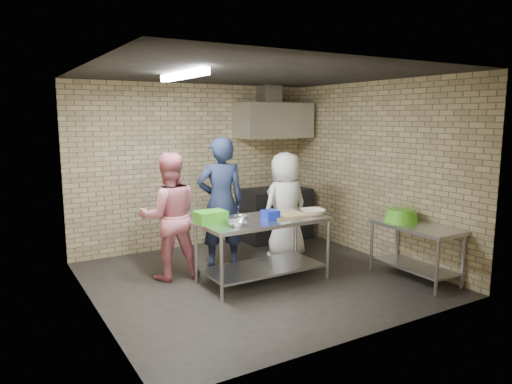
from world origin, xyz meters
TOP-DOWN VIEW (x-y plane):
  - floor at (0.00, 0.00)m, footprint 4.20×4.20m
  - ceiling at (0.00, 0.00)m, footprint 4.20×4.20m
  - back_wall at (0.00, 2.00)m, footprint 4.20×0.06m
  - front_wall at (0.00, -2.00)m, footprint 4.20×0.06m
  - left_wall at (-2.10, 0.00)m, footprint 0.06×4.00m
  - right_wall at (2.10, 0.00)m, footprint 0.06×4.00m
  - prep_table at (0.03, -0.10)m, footprint 1.69×0.85m
  - side_counter at (1.80, -1.10)m, footprint 0.60×1.20m
  - stove at (1.35, 1.65)m, footprint 1.20×0.70m
  - range_hood at (1.35, 1.70)m, footprint 1.30×0.60m
  - hood_duct at (1.35, 1.85)m, footprint 0.35×0.30m
  - wall_shelf at (1.65, 1.89)m, footprint 0.80×0.20m
  - fluorescent_fixture at (-1.00, 0.00)m, footprint 0.10×1.25m
  - green_crate at (-0.67, 0.02)m, footprint 0.38×0.28m
  - blue_tub at (0.08, -0.20)m, footprint 0.19×0.19m
  - cutting_board at (0.38, -0.12)m, footprint 0.52×0.40m
  - mixing_bowl_a at (-0.47, -0.30)m, footprint 0.32×0.32m
  - mixing_bowl_b at (-0.27, -0.05)m, footprint 0.25×0.25m
  - ceramic_bowl at (0.73, -0.25)m, footprint 0.39×0.39m
  - green_basin at (1.78, -0.85)m, footprint 0.46×0.46m
  - bottle_red at (1.40, 1.89)m, footprint 0.07×0.07m
  - bottle_green at (1.80, 1.89)m, footprint 0.06×0.06m
  - man_navy at (-0.16, 0.74)m, footprint 0.79×0.63m
  - woman_pink at (-0.99, 0.64)m, footprint 0.93×0.78m
  - woman_white at (0.85, 0.59)m, footprint 0.84×0.58m

SIDE VIEW (x-z plane):
  - floor at x=0.00m, z-range 0.00..0.00m
  - side_counter at x=1.80m, z-range 0.00..0.75m
  - prep_table at x=0.03m, z-range 0.00..0.85m
  - stove at x=1.35m, z-range 0.00..0.90m
  - woman_white at x=0.85m, z-range 0.00..1.64m
  - green_basin at x=1.78m, z-range 0.75..0.92m
  - woman_pink at x=-0.99m, z-range 0.00..1.70m
  - cutting_board at x=0.38m, z-range 0.85..0.88m
  - mixing_bowl_b at x=-0.27m, z-range 0.85..0.91m
  - mixing_bowl_a at x=-0.47m, z-range 0.85..0.91m
  - ceramic_bowl at x=0.73m, z-range 0.85..0.93m
  - blue_tub at x=0.08m, z-range 0.85..0.97m
  - green_crate at x=-0.67m, z-range 0.85..1.00m
  - man_navy at x=-0.16m, z-range 0.00..1.88m
  - back_wall at x=0.00m, z-range 0.00..2.70m
  - front_wall at x=0.00m, z-range 0.00..2.70m
  - left_wall at x=-2.10m, z-range 0.00..2.70m
  - right_wall at x=2.10m, z-range 0.00..2.70m
  - wall_shelf at x=1.65m, z-range 1.90..1.94m
  - bottle_green at x=1.80m, z-range 1.94..2.09m
  - bottle_red at x=1.40m, z-range 1.94..2.12m
  - range_hood at x=1.35m, z-range 1.80..2.40m
  - hood_duct at x=1.35m, z-range 2.40..2.70m
  - fluorescent_fixture at x=-1.00m, z-range 2.60..2.68m
  - ceiling at x=0.00m, z-range 2.70..2.70m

